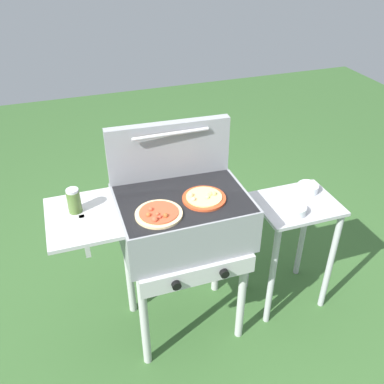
# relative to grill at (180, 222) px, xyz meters

# --- Properties ---
(ground_plane) EXTENTS (8.00, 8.00, 0.00)m
(ground_plane) POSITION_rel_grill_xyz_m (0.01, 0.00, -0.76)
(ground_plane) COLOR #38602D
(grill) EXTENTS (0.96, 0.53, 0.90)m
(grill) POSITION_rel_grill_xyz_m (0.00, 0.00, 0.00)
(grill) COLOR gray
(grill) RESTS_ON ground_plane
(grill_lid_open) EXTENTS (0.63, 0.09, 0.30)m
(grill_lid_open) POSITION_rel_grill_xyz_m (0.01, 0.22, 0.30)
(grill_lid_open) COLOR gray
(grill_lid_open) RESTS_ON grill
(pizza_cheese) EXTENTS (0.21, 0.21, 0.04)m
(pizza_cheese) POSITION_rel_grill_xyz_m (0.11, -0.05, 0.15)
(pizza_cheese) COLOR #C64723
(pizza_cheese) RESTS_ON grill
(pizza_pepperoni) EXTENTS (0.22, 0.22, 0.04)m
(pizza_pepperoni) POSITION_rel_grill_xyz_m (-0.13, -0.10, 0.15)
(pizza_pepperoni) COLOR beige
(pizza_pepperoni) RESTS_ON grill
(sauce_jar) EXTENTS (0.06, 0.06, 0.12)m
(sauce_jar) POSITION_rel_grill_xyz_m (-0.49, 0.05, 0.20)
(sauce_jar) COLOR #4C6B2D
(sauce_jar) RESTS_ON grill
(prep_table) EXTENTS (0.44, 0.36, 0.72)m
(prep_table) POSITION_rel_grill_xyz_m (0.67, 0.00, -0.24)
(prep_table) COLOR #B2B2B7
(prep_table) RESTS_ON ground_plane
(topping_bowl_near) EXTENTS (0.11, 0.11, 0.04)m
(topping_bowl_near) POSITION_rel_grill_xyz_m (0.61, -0.08, -0.01)
(topping_bowl_near) COLOR silver
(topping_bowl_near) RESTS_ON prep_table
(topping_bowl_far) EXTENTS (0.12, 0.12, 0.04)m
(topping_bowl_far) POSITION_rel_grill_xyz_m (0.79, 0.08, -0.01)
(topping_bowl_far) COLOR silver
(topping_bowl_far) RESTS_ON prep_table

